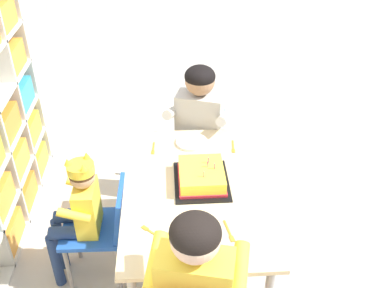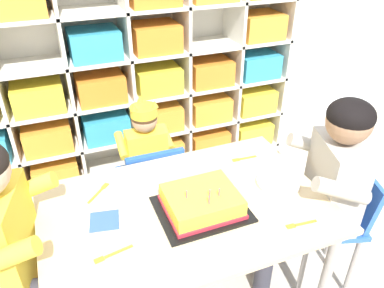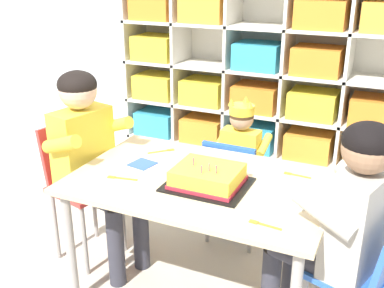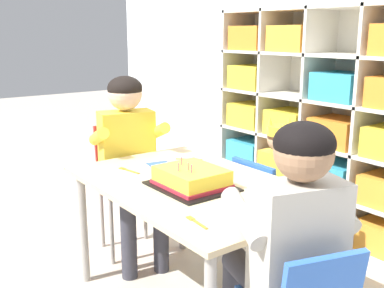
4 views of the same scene
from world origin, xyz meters
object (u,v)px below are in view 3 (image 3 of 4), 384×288
Objects in this scene: classroom_chair_adult_side at (79,178)px; adult_helper_seated at (91,150)px; guest_at_table_side at (343,215)px; fork_beside_plate_stack at (263,224)px; classroom_chair_guest_side at (362,274)px; birthday_cake_on_tray at (208,178)px; paper_plate_stack at (295,198)px; fork_at_table_front_edge at (120,178)px; fork_near_cake_tray at (295,175)px; activity_table at (201,193)px; classroom_chair_blue at (235,180)px; child_with_crown at (243,150)px; fork_near_child_seat at (163,151)px.

classroom_chair_adult_side is 0.23m from adult_helper_seated.
guest_at_table_side reaches higher than fork_beside_plate_stack.
adult_helper_seated reaches higher than classroom_chair_guest_side.
birthday_cake_on_tray is 1.88× the size of paper_plate_stack.
birthday_cake_on_tray reaches higher than fork_at_table_front_edge.
fork_near_cake_tray is 0.98× the size of fork_beside_plate_stack.
birthday_cake_on_tray is 0.38m from paper_plate_stack.
adult_helper_seated is 8.08× the size of fork_beside_plate_stack.
activity_table is at bearing -78.58° from guest_at_table_side.
birthday_cake_on_tray is at bearing -84.07° from classroom_chair_adult_side.
classroom_chair_blue is 0.86m from classroom_chair_adult_side.
classroom_chair_guest_side is (0.74, -0.71, -0.13)m from child_with_crown.
fork_near_child_seat is at bearing 144.43° from activity_table.
classroom_chair_blue is 0.89m from guest_at_table_side.
fork_near_cake_tray and fork_beside_plate_stack have the same top height.
fork_near_child_seat is at bearing -89.77° from guest_at_table_side.
classroom_chair_blue is at bearing 91.10° from activity_table.
classroom_chair_adult_side is 5.22× the size of fork_at_table_front_edge.
paper_plate_stack is at bearing -86.95° from guest_at_table_side.
activity_table is 0.74m from classroom_chair_adult_side.
birthday_cake_on_tray reaches higher than fork_beside_plate_stack.
classroom_chair_adult_side is 3.97× the size of paper_plate_stack.
activity_table is at bearing 139.05° from birthday_cake_on_tray.
classroom_chair_guest_side reaches higher than fork_at_table_front_edge.
fork_beside_plate_stack is at bearing -104.12° from paper_plate_stack.
classroom_chair_adult_side is at bearing -24.40° from fork_near_child_seat.
birthday_cake_on_tray is (0.78, -0.10, 0.20)m from classroom_chair_adult_side.
activity_table is 9.14× the size of fork_near_cake_tray.
activity_table is 10.27× the size of fork_near_child_seat.
guest_at_table_side is 0.21m from paper_plate_stack.
fork_near_child_seat is (-0.69, 0.00, 0.00)m from fork_near_cake_tray.
paper_plate_stack is (-0.30, 0.08, 0.23)m from classroom_chair_guest_side.
guest_at_table_side is at bearing -45.16° from fork_near_cake_tray.
classroom_chair_blue is 0.64× the size of guest_at_table_side.
classroom_chair_adult_side reaches higher than fork_near_child_seat.
fork_near_cake_tray is at bearing 38.80° from birthday_cake_on_tray.
classroom_chair_blue reaches higher than paper_plate_stack.
child_with_crown is at bearing -89.88° from classroom_chair_blue.
paper_plate_stack is at bearing 116.16° from fork_near_child_seat.
guest_at_table_side reaches higher than classroom_chair_blue.
fork_near_cake_tray is (-0.35, 0.32, 0.22)m from classroom_chair_guest_side.
fork_near_cake_tray is at bearing -114.72° from classroom_chair_guest_side.
fork_at_table_front_edge is at bearing -70.20° from classroom_chair_guest_side.
classroom_chair_adult_side is at bearing -77.76° from guest_at_table_side.
classroom_chair_guest_side is 1.09m from fork_at_table_front_edge.
adult_helper_seated reaches higher than birthday_cake_on_tray.
birthday_cake_on_tray is (0.67, -0.07, 0.01)m from adult_helper_seated.
classroom_chair_guest_side is at bearing -82.17° from adult_helper_seated.
classroom_chair_blue is at bearing 53.29° from fork_at_table_front_edge.
adult_helper_seated is at bearing 177.72° from paper_plate_stack.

